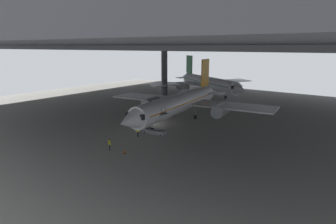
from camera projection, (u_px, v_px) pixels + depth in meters
name	position (u px, v px, depth m)	size (l,w,h in m)	color
ground_plane	(149.00, 124.00, 54.67)	(110.00, 110.00, 0.00)	gray
hangar_structure	(190.00, 43.00, 62.05)	(121.00, 99.00, 15.73)	#4C4F54
airplane_main	(180.00, 103.00, 56.70)	(35.74, 36.75, 11.50)	white
boarding_stairs	(155.00, 129.00, 48.38)	(4.35, 1.99, 4.66)	slate
crew_worker_near_nose	(109.00, 144.00, 40.41)	(0.50, 0.36, 1.74)	#232838
crew_worker_by_stairs	(138.00, 131.00, 46.53)	(0.54, 0.29, 1.66)	#232838
airplane_distant	(208.00, 83.00, 88.64)	(32.91, 33.30, 11.31)	white
traffic_cone_orange	(125.00, 151.00, 39.51)	(0.36, 0.36, 0.60)	black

